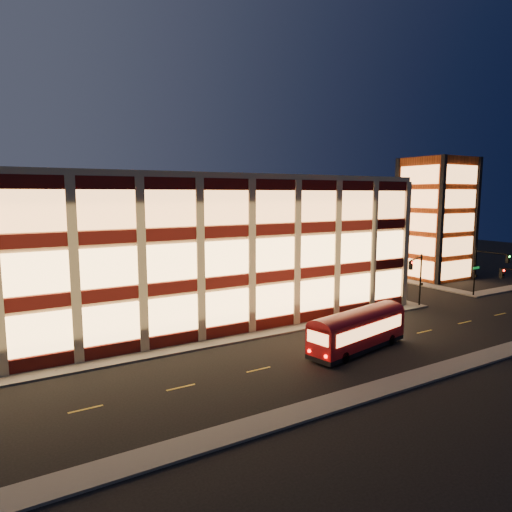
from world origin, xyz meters
TOP-DOWN VIEW (x-y plane):
  - ground at (0.00, 0.00)m, footprint 200.00×200.00m
  - sidewalk_office_south at (-3.00, 1.00)m, footprint 54.00×2.00m
  - sidewalk_office_east at (23.00, 17.00)m, footprint 2.00×30.00m
  - sidewalk_tower_south at (40.00, 1.00)m, footprint 14.00×2.00m
  - sidewalk_tower_west at (34.00, 17.00)m, footprint 2.00×30.00m
  - sidewalk_near at (0.00, -13.00)m, footprint 100.00×2.00m
  - office_building at (-2.91, 16.91)m, footprint 50.45×30.45m
  - stair_tower at (39.95, 11.95)m, footprint 8.60×8.60m
  - traffic_signal_far at (22.21, 0.24)m, footprint 3.79×1.87m
  - traffic_signal_right at (33.50, -0.62)m, footprint 1.20×4.37m
  - trolley_bus at (7.12, -6.55)m, footprint 10.25×4.36m

SIDE VIEW (x-z plane):
  - ground at x=0.00m, z-range 0.00..0.00m
  - sidewalk_office_south at x=-3.00m, z-range 0.00..0.15m
  - sidewalk_office_east at x=23.00m, z-range 0.00..0.15m
  - sidewalk_tower_south at x=40.00m, z-range 0.00..0.15m
  - sidewalk_tower_west at x=34.00m, z-range 0.00..0.15m
  - sidewalk_near at x=0.00m, z-range 0.00..0.15m
  - trolley_bus at x=7.12m, z-range 0.18..3.56m
  - traffic_signal_right at x=33.50m, z-range 1.10..7.10m
  - traffic_signal_far at x=22.21m, z-range 1.11..7.11m
  - office_building at x=-2.91m, z-range 0.00..14.50m
  - stair_tower at x=39.95m, z-range -0.01..17.99m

